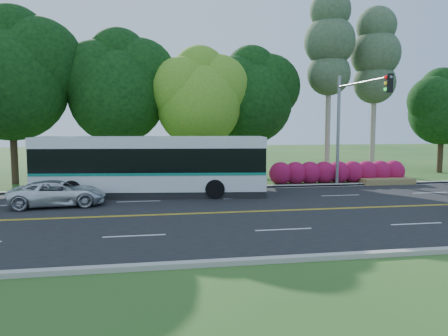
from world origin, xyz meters
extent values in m
plane|color=#224B19|center=(0.00, 0.00, 0.00)|extent=(120.00, 120.00, 0.00)
cube|color=black|center=(0.00, 0.00, 0.01)|extent=(60.00, 14.00, 0.02)
cube|color=#ACA59B|center=(0.00, 7.15, 0.07)|extent=(60.00, 0.30, 0.15)
cube|color=#ACA59B|center=(0.00, -7.15, 0.07)|extent=(60.00, 0.30, 0.15)
cube|color=#224B19|center=(0.00, 9.00, 0.05)|extent=(60.00, 4.00, 0.10)
cube|color=gold|center=(0.00, -0.08, 0.02)|extent=(57.00, 0.10, 0.00)
cube|color=gold|center=(0.00, 0.08, 0.02)|extent=(57.00, 0.10, 0.00)
cube|color=silver|center=(-6.00, -3.50, 0.02)|extent=(2.20, 0.12, 0.00)
cube|color=silver|center=(-0.50, -3.50, 0.02)|extent=(2.20, 0.12, 0.00)
cube|color=silver|center=(5.00, -3.50, 0.02)|extent=(2.20, 0.12, 0.00)
cube|color=silver|center=(-11.50, 3.50, 0.02)|extent=(2.20, 0.12, 0.00)
cube|color=silver|center=(-6.00, 3.50, 0.02)|extent=(2.20, 0.12, 0.00)
cube|color=silver|center=(-0.50, 3.50, 0.02)|extent=(2.20, 0.12, 0.00)
cube|color=silver|center=(5.00, 3.50, 0.02)|extent=(2.20, 0.12, 0.00)
cube|color=silver|center=(10.50, 3.50, 0.02)|extent=(2.20, 0.12, 0.00)
cube|color=silver|center=(0.00, 6.85, 0.02)|extent=(57.00, 0.12, 0.00)
cube|color=silver|center=(0.00, -6.85, 0.02)|extent=(57.00, 0.12, 0.00)
cylinder|color=black|center=(-14.00, 11.00, 1.98)|extent=(0.44, 0.44, 3.96)
sphere|color=black|center=(-14.00, 11.00, 6.48)|extent=(7.20, 7.20, 7.20)
sphere|color=black|center=(-12.38, 11.30, 7.92)|extent=(5.76, 5.76, 5.76)
sphere|color=black|center=(-13.90, 11.40, 9.18)|extent=(4.68, 4.68, 4.68)
cylinder|color=black|center=(-7.50, 12.00, 1.80)|extent=(0.44, 0.44, 3.60)
sphere|color=black|center=(-7.50, 12.00, 5.91)|extent=(6.60, 6.60, 6.60)
sphere|color=black|center=(-6.02, 12.30, 7.23)|extent=(5.28, 5.28, 5.28)
sphere|color=black|center=(-8.82, 11.80, 7.06)|extent=(4.95, 4.95, 4.95)
sphere|color=black|center=(-7.40, 12.40, 8.38)|extent=(4.29, 4.29, 4.29)
cylinder|color=black|center=(-2.00, 11.00, 1.62)|extent=(0.44, 0.44, 3.24)
sphere|color=#51931E|center=(-2.00, 11.00, 5.27)|extent=(5.80, 5.80, 5.80)
sphere|color=#51931E|center=(-0.69, 11.30, 6.43)|extent=(4.64, 4.64, 4.64)
sphere|color=#51931E|center=(-3.16, 10.80, 6.29)|extent=(4.35, 4.35, 4.35)
sphere|color=#51931E|center=(-1.90, 11.40, 7.45)|extent=(3.77, 3.77, 3.77)
cylinder|color=black|center=(2.00, 12.50, 1.71)|extent=(0.44, 0.44, 3.42)
sphere|color=black|center=(2.00, 12.50, 5.52)|extent=(6.00, 6.00, 6.00)
sphere|color=black|center=(3.35, 12.80, 6.72)|extent=(4.80, 4.80, 4.80)
sphere|color=black|center=(0.80, 12.30, 6.57)|extent=(4.50, 4.50, 4.50)
sphere|color=black|center=(2.10, 12.90, 7.77)|extent=(3.90, 3.90, 3.90)
cylinder|color=#AA9C89|center=(8.00, 12.50, 4.90)|extent=(0.40, 0.40, 9.80)
sphere|color=#375132|center=(8.00, 12.50, 7.70)|extent=(3.23, 3.23, 3.23)
sphere|color=#375132|center=(8.00, 12.50, 10.08)|extent=(3.80, 3.80, 3.80)
sphere|color=#375132|center=(8.00, 12.50, 12.32)|extent=(3.04, 3.04, 3.04)
cylinder|color=#AA9C89|center=(12.00, 13.00, 4.55)|extent=(0.40, 0.40, 9.10)
sphere|color=#375132|center=(12.00, 13.00, 7.15)|extent=(3.23, 3.23, 3.23)
sphere|color=#375132|center=(12.00, 13.00, 9.36)|extent=(3.80, 3.80, 3.80)
sphere|color=#375132|center=(12.00, 13.00, 11.44)|extent=(3.04, 3.04, 3.04)
cylinder|color=black|center=(18.00, 13.00, 1.53)|extent=(0.44, 0.44, 3.06)
sphere|color=black|center=(18.00, 13.00, 4.88)|extent=(5.20, 5.20, 5.20)
sphere|color=black|center=(16.96, 12.80, 5.79)|extent=(3.90, 3.90, 3.90)
sphere|color=black|center=(18.10, 13.40, 6.83)|extent=(3.38, 3.38, 3.38)
sphere|color=maroon|center=(3.00, 8.20, 0.75)|extent=(1.50, 1.50, 1.50)
sphere|color=maroon|center=(4.00, 8.20, 0.75)|extent=(1.50, 1.50, 1.50)
sphere|color=maroon|center=(5.00, 8.20, 0.75)|extent=(1.50, 1.50, 1.50)
sphere|color=maroon|center=(6.00, 8.20, 0.75)|extent=(1.50, 1.50, 1.50)
sphere|color=maroon|center=(7.00, 8.20, 0.75)|extent=(1.50, 1.50, 1.50)
sphere|color=maroon|center=(8.00, 8.20, 0.75)|extent=(1.50, 1.50, 1.50)
sphere|color=maroon|center=(9.00, 8.20, 0.75)|extent=(1.50, 1.50, 1.50)
sphere|color=maroon|center=(10.00, 8.20, 0.75)|extent=(1.50, 1.50, 1.50)
sphere|color=maroon|center=(11.00, 8.20, 0.75)|extent=(1.50, 1.50, 1.50)
cube|color=olive|center=(10.00, 7.40, 0.20)|extent=(3.50, 1.40, 0.40)
cylinder|color=gray|center=(6.50, 7.30, 3.50)|extent=(0.20, 0.20, 7.00)
cylinder|color=gray|center=(6.50, 4.30, 6.30)|extent=(0.14, 6.00, 0.14)
cube|color=black|center=(6.50, 1.50, 6.00)|extent=(0.32, 0.28, 0.95)
sphere|color=red|center=(6.33, 1.50, 6.30)|extent=(0.18, 0.18, 0.18)
sphere|color=yellow|center=(6.33, 1.50, 6.00)|extent=(0.18, 0.18, 0.18)
sphere|color=#19D833|center=(6.33, 1.50, 5.70)|extent=(0.18, 0.18, 0.18)
cube|color=white|center=(-5.32, 5.25, 0.90)|extent=(12.65, 4.18, 1.03)
cube|color=black|center=(-5.32, 5.25, 2.05)|extent=(12.59, 4.21, 1.28)
cube|color=white|center=(-5.32, 5.25, 2.98)|extent=(12.65, 4.18, 0.58)
cube|color=#0D7D66|center=(-5.32, 5.25, 1.35)|extent=(12.59, 4.22, 0.14)
cube|color=black|center=(-11.45, 6.03, 2.15)|extent=(0.36, 2.42, 1.76)
cube|color=#19E54C|center=(-11.44, 6.03, 3.14)|extent=(0.25, 1.58, 0.23)
cube|color=black|center=(-5.32, 5.25, 0.20)|extent=(12.63, 4.07, 0.36)
cylinder|color=black|center=(-9.42, 4.53, 0.54)|extent=(1.06, 0.42, 1.03)
cylinder|color=black|center=(-9.11, 6.98, 0.54)|extent=(1.06, 0.42, 1.03)
cylinder|color=black|center=(-2.03, 3.59, 0.54)|extent=(1.06, 0.42, 1.03)
cylinder|color=black|center=(-1.72, 6.04, 0.54)|extent=(1.06, 0.42, 1.03)
imported|color=silver|center=(-9.79, 2.88, 0.64)|extent=(4.64, 2.47, 1.24)
camera|label=1|loc=(-5.45, -18.96, 3.98)|focal=35.00mm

